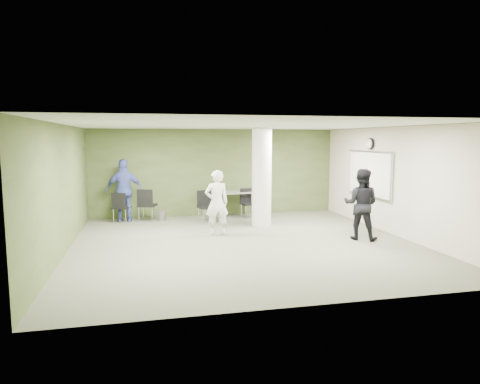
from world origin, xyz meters
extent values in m
plane|color=#515140|center=(0.00, 0.00, 0.00)|extent=(8.00, 8.00, 0.00)
plane|color=white|center=(0.00, 0.00, 2.80)|extent=(8.00, 8.00, 0.00)
cube|color=#3E4E25|center=(0.00, 4.00, 1.40)|extent=(8.00, 2.80, 0.02)
cube|color=#3E4E25|center=(-4.00, 0.00, 1.40)|extent=(0.02, 8.00, 2.80)
cube|color=beige|center=(4.00, 0.00, 1.40)|extent=(0.02, 8.00, 2.80)
cylinder|color=silver|center=(1.00, 2.00, 1.40)|extent=(0.56, 0.56, 2.80)
cube|color=silver|center=(3.93, 1.20, 1.50)|extent=(0.04, 2.30, 1.30)
cube|color=white|center=(3.91, 1.20, 1.50)|extent=(0.02, 2.20, 1.20)
cylinder|color=black|center=(3.93, 1.20, 2.35)|extent=(0.05, 0.32, 0.32)
cylinder|color=white|center=(3.90, 1.20, 2.35)|extent=(0.02, 0.26, 0.26)
cube|color=gray|center=(0.25, 3.55, 0.79)|extent=(1.76, 0.91, 0.04)
cylinder|color=silver|center=(-0.48, 3.18, 0.38)|extent=(0.04, 0.04, 0.76)
cylinder|color=silver|center=(1.04, 3.33, 0.38)|extent=(0.04, 0.04, 0.76)
cylinder|color=silver|center=(-0.53, 3.77, 0.38)|extent=(0.04, 0.04, 0.76)
cylinder|color=silver|center=(0.99, 3.92, 0.38)|extent=(0.04, 0.04, 0.76)
cylinder|color=#1F4A18|center=(-0.35, 3.35, 0.93)|extent=(0.07, 0.07, 0.25)
cylinder|color=#B2B2B7|center=(0.04, 3.30, 0.90)|extent=(0.06, 0.06, 0.18)
cylinder|color=#4C4C4C|center=(-1.79, 3.39, 0.14)|extent=(0.24, 0.24, 0.28)
cube|color=black|center=(-2.96, 3.35, 0.44)|extent=(0.58, 0.58, 0.05)
cube|color=black|center=(-3.03, 3.15, 0.69)|extent=(0.42, 0.19, 0.44)
cylinder|color=silver|center=(-2.72, 3.46, 0.21)|extent=(0.02, 0.02, 0.42)
cylinder|color=silver|center=(-3.07, 3.59, 0.21)|extent=(0.02, 0.02, 0.42)
cylinder|color=silver|center=(-2.85, 3.11, 0.21)|extent=(0.02, 0.02, 0.42)
cylinder|color=silver|center=(-3.20, 3.24, 0.21)|extent=(0.02, 0.02, 0.42)
cube|color=black|center=(-2.21, 3.36, 0.48)|extent=(0.63, 0.63, 0.05)
cube|color=black|center=(-2.28, 3.15, 0.75)|extent=(0.46, 0.19, 0.48)
cylinder|color=silver|center=(-1.95, 3.49, 0.23)|extent=(0.02, 0.02, 0.46)
cylinder|color=silver|center=(-2.34, 3.62, 0.23)|extent=(0.02, 0.02, 0.46)
cylinder|color=silver|center=(-2.08, 3.11, 0.23)|extent=(0.02, 0.02, 0.46)
cylinder|color=silver|center=(-2.47, 3.24, 0.23)|extent=(0.02, 0.02, 0.46)
cube|color=black|center=(-0.48, 2.73, 0.46)|extent=(0.57, 0.57, 0.05)
cube|color=black|center=(-0.53, 2.94, 0.72)|extent=(0.45, 0.15, 0.46)
cylinder|color=silver|center=(-0.63, 2.49, 0.22)|extent=(0.02, 0.02, 0.44)
cylinder|color=silver|center=(-0.25, 2.58, 0.22)|extent=(0.02, 0.02, 0.44)
cylinder|color=silver|center=(-0.72, 2.87, 0.22)|extent=(0.02, 0.02, 0.44)
cylinder|color=silver|center=(-0.34, 2.96, 0.22)|extent=(0.02, 0.02, 0.44)
cube|color=black|center=(0.92, 3.20, 0.45)|extent=(0.53, 0.53, 0.05)
cube|color=black|center=(0.89, 3.40, 0.70)|extent=(0.44, 0.11, 0.45)
cylinder|color=silver|center=(0.77, 2.98, 0.21)|extent=(0.02, 0.02, 0.43)
cylinder|color=silver|center=(1.14, 3.04, 0.21)|extent=(0.02, 0.02, 0.43)
cylinder|color=silver|center=(0.70, 3.35, 0.21)|extent=(0.02, 0.02, 0.43)
cylinder|color=silver|center=(1.08, 3.42, 0.21)|extent=(0.02, 0.02, 0.43)
imported|color=white|center=(-0.47, 1.06, 0.84)|extent=(0.64, 0.44, 1.69)
imported|color=black|center=(2.92, -0.24, 0.88)|extent=(1.08, 1.04, 1.76)
imported|color=#4451A9|center=(-2.87, 3.40, 0.95)|extent=(1.11, 0.47, 1.89)
camera|label=1|loc=(-2.30, -9.74, 2.47)|focal=32.00mm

